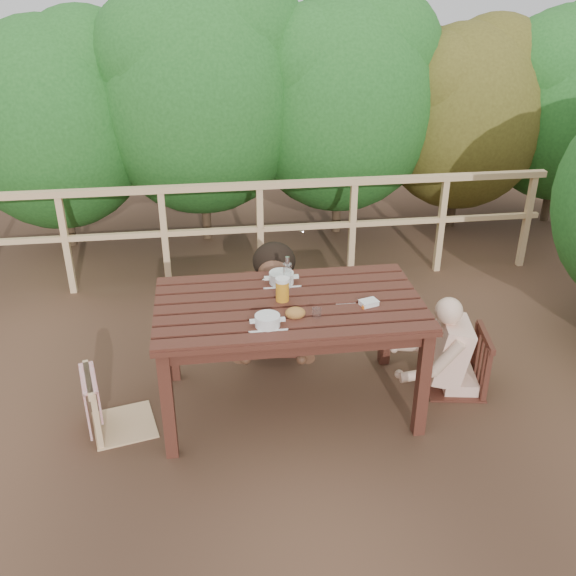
{
  "coord_description": "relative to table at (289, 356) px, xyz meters",
  "views": [
    {
      "loc": [
        -0.51,
        -3.65,
        2.8
      ],
      "look_at": [
        0.0,
        0.05,
        0.9
      ],
      "focal_mm": 39.78,
      "sensor_mm": 36.0,
      "label": 1
    }
  ],
  "objects": [
    {
      "name": "ground",
      "position": [
        0.0,
        0.0,
        -0.4
      ],
      "size": [
        60.0,
        60.0,
        0.0
      ],
      "primitive_type": "plane",
      "color": "brown",
      "rests_on": "ground"
    },
    {
      "name": "soup_far",
      "position": [
        -0.01,
        0.28,
        0.45
      ],
      "size": [
        0.29,
        0.29,
        0.1
      ],
      "primitive_type": "cylinder",
      "color": "white",
      "rests_on": "table"
    },
    {
      "name": "butter_tub",
      "position": [
        0.51,
        -0.12,
        0.43
      ],
      "size": [
        0.14,
        0.11,
        0.05
      ],
      "primitive_type": "cube",
      "rotation": [
        0.0,
        0.0,
        0.3
      ],
      "color": "white",
      "rests_on": "table"
    },
    {
      "name": "chair_far",
      "position": [
        0.0,
        0.84,
        0.1
      ],
      "size": [
        0.57,
        0.57,
        1.01
      ],
      "primitive_type": "cube",
      "rotation": [
        0.0,
        0.0,
        -0.14
      ],
      "color": "#3D1D15",
      "rests_on": "ground"
    },
    {
      "name": "bread_roll",
      "position": [
        0.01,
        -0.2,
        0.44
      ],
      "size": [
        0.13,
        0.1,
        0.08
      ],
      "primitive_type": "ellipsoid",
      "color": "#AD6D2E",
      "rests_on": "table"
    },
    {
      "name": "beer_glass",
      "position": [
        -0.04,
        0.02,
        0.49
      ],
      "size": [
        0.09,
        0.09,
        0.18
      ],
      "primitive_type": "cylinder",
      "color": "gold",
      "rests_on": "table"
    },
    {
      "name": "hedge_row",
      "position": [
        0.4,
        3.2,
        1.5
      ],
      "size": [
        6.6,
        1.6,
        3.8
      ],
      "primitive_type": null,
      "color": "#1F531D",
      "rests_on": "ground"
    },
    {
      "name": "tumbler",
      "position": [
        0.14,
        -0.22,
        0.44
      ],
      "size": [
        0.06,
        0.06,
        0.07
      ],
      "primitive_type": "cylinder",
      "color": "silver",
      "rests_on": "table"
    },
    {
      "name": "diner_right",
      "position": [
        1.27,
        0.05,
        0.19
      ],
      "size": [
        0.67,
        0.58,
        1.2
      ],
      "primitive_type": null,
      "rotation": [
        0.0,
        0.0,
        1.4
      ],
      "color": "beige",
      "rests_on": "ground"
    },
    {
      "name": "bottle",
      "position": [
        0.01,
        0.19,
        0.53
      ],
      "size": [
        0.06,
        0.06,
        0.25
      ],
      "primitive_type": "cylinder",
      "color": "silver",
      "rests_on": "table"
    },
    {
      "name": "chair_right",
      "position": [
        1.24,
        0.05,
        0.02
      ],
      "size": [
        0.49,
        0.49,
        0.85
      ],
      "primitive_type": "cube",
      "rotation": [
        0.0,
        0.0,
        -1.74
      ],
      "color": "#3D1D15",
      "rests_on": "ground"
    },
    {
      "name": "railing",
      "position": [
        0.0,
        2.0,
        0.1
      ],
      "size": [
        5.6,
        0.1,
        1.01
      ],
      "primitive_type": "cube",
      "color": "tan",
      "rests_on": "ground"
    },
    {
      "name": "chair_left",
      "position": [
        -1.14,
        -0.09,
        0.01
      ],
      "size": [
        0.5,
        0.5,
        0.84
      ],
      "primitive_type": "cube",
      "rotation": [
        0.0,
        0.0,
        1.79
      ],
      "color": "tan",
      "rests_on": "ground"
    },
    {
      "name": "woman",
      "position": [
        0.0,
        0.86,
        0.32
      ],
      "size": [
        0.68,
        0.8,
        1.46
      ],
      "primitive_type": null,
      "rotation": [
        0.0,
        0.0,
        3.01
      ],
      "color": "black",
      "rests_on": "ground"
    },
    {
      "name": "soup_near",
      "position": [
        -0.17,
        -0.29,
        0.45
      ],
      "size": [
        0.26,
        0.26,
        0.09
      ],
      "primitive_type": "cylinder",
      "color": "silver",
      "rests_on": "table"
    },
    {
      "name": "table",
      "position": [
        0.0,
        0.0,
        0.0
      ],
      "size": [
        1.75,
        0.99,
        0.81
      ],
      "primitive_type": "cube",
      "color": "#3D1D15",
      "rests_on": "ground"
    }
  ]
}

